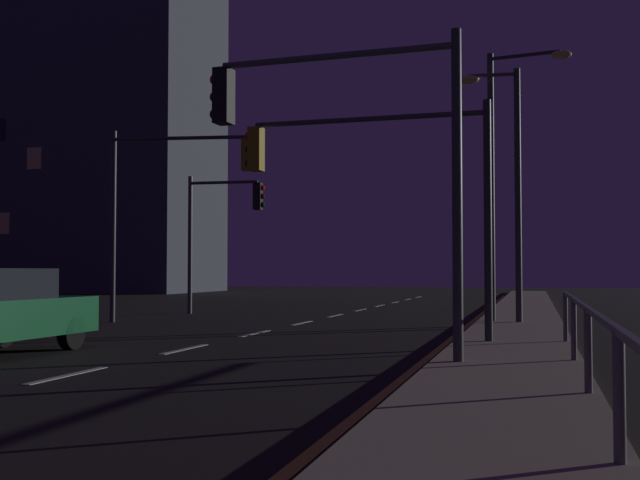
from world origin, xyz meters
TOP-DOWN VIEW (x-y plane):
  - ground_plane at (0.00, 17.50)m, footprint 112.00×112.00m
  - sidewalk_right at (6.16, 17.50)m, footprint 2.29×77.00m
  - lane_markings_center at (0.00, 21.00)m, footprint 0.14×50.00m
  - lane_edge_line at (4.76, 22.50)m, footprint 0.14×53.00m
  - traffic_light_overhead_east at (3.28, 14.89)m, footprint 5.28×0.40m
  - traffic_light_near_left at (-4.14, 25.09)m, footprint 2.86×0.39m
  - traffic_light_far_left at (3.56, 11.20)m, footprint 4.30×0.50m
  - traffic_light_far_center at (-3.78, 20.31)m, footprint 4.35×0.87m
  - street_lamp_across_street at (5.91, 21.03)m, footprint 1.66×0.38m
  - street_lamp_median at (5.79, 21.28)m, footprint 2.27×0.59m
  - barrier_fence at (7.16, 6.58)m, footprint 0.09×17.25m
  - building_distant at (-28.02, 51.44)m, footprint 22.86×10.63m

SIDE VIEW (x-z plane):
  - ground_plane at x=0.00m, z-range 0.00..0.00m
  - lane_edge_line at x=4.76m, z-range 0.00..0.01m
  - lane_markings_center at x=0.00m, z-range 0.00..0.01m
  - sidewalk_right at x=6.16m, z-range 0.00..0.14m
  - barrier_fence at x=7.16m, z-range 0.40..1.38m
  - traffic_light_near_left at x=-4.14m, z-range 0.96..5.90m
  - traffic_light_overhead_east at x=3.28m, z-range 1.20..6.01m
  - traffic_light_far_left at x=3.56m, z-range 1.22..6.36m
  - traffic_light_far_center at x=-3.78m, z-range 1.19..6.91m
  - street_lamp_across_street at x=5.91m, z-range 0.83..7.79m
  - street_lamp_median at x=5.79m, z-range 0.91..8.41m
  - building_distant at x=-28.02m, z-range 0.00..27.54m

